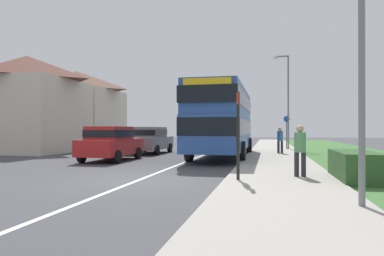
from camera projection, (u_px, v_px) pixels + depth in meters
name	position (u px, v px, depth m)	size (l,w,h in m)	color
ground_plane	(139.00, 180.00, 10.44)	(120.00, 120.00, 0.00)	#424247
lane_marking_centre	(195.00, 158.00, 18.25)	(0.14, 60.00, 0.01)	silver
pavement_near_side	(277.00, 162.00, 15.38)	(3.20, 68.00, 0.12)	#9E998E
grass_verge_seaward	(383.00, 165.00, 14.44)	(6.00, 68.00, 0.08)	#3D6B33
roadside_hedge	(356.00, 167.00, 9.96)	(1.10, 2.73, 0.90)	#2D5128
double_decker_bus	(223.00, 118.00, 18.83)	(2.80, 10.00, 3.70)	#284C93
parked_car_red	(111.00, 142.00, 16.85)	(1.97, 4.04, 1.68)	#B21E1E
parked_car_grey	(150.00, 139.00, 21.99)	(1.99, 4.44, 1.69)	slate
pedestrian_at_stop	(300.00, 148.00, 10.33)	(0.34, 0.34, 1.67)	#23232D
pedestrian_walking_away	(280.00, 139.00, 20.43)	(0.34, 0.34, 1.67)	#23232D
bus_stop_sign	(238.00, 129.00, 9.72)	(0.09, 0.52, 2.60)	black
cycle_route_sign	(287.00, 131.00, 25.19)	(0.44, 0.08, 2.52)	slate
street_lamp_mid	(287.00, 96.00, 25.18)	(1.14, 0.20, 6.95)	slate
house_terrace_far_side	(54.00, 107.00, 26.48)	(6.65, 12.30, 6.56)	beige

